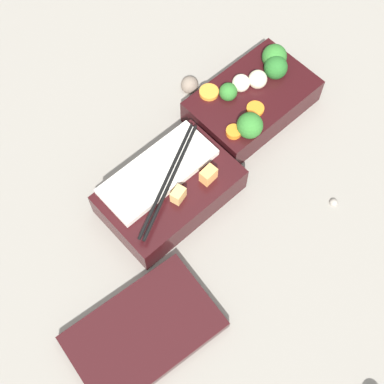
% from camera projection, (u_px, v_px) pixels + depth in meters
% --- Properties ---
extents(ground_plane, '(3.00, 3.00, 0.00)m').
position_uv_depth(ground_plane, '(210.00, 149.00, 0.89)').
color(ground_plane, gray).
extents(bento_tray_vegetable, '(0.21, 0.14, 0.08)m').
position_uv_depth(bento_tray_vegetable, '(253.00, 98.00, 0.90)').
color(bento_tray_vegetable, black).
rests_on(bento_tray_vegetable, ground_plane).
extents(bento_tray_rice, '(0.21, 0.13, 0.07)m').
position_uv_depth(bento_tray_rice, '(169.00, 189.00, 0.83)').
color(bento_tray_rice, black).
rests_on(bento_tray_rice, ground_plane).
extents(bento_lid, '(0.22, 0.15, 0.02)m').
position_uv_depth(bento_lid, '(144.00, 332.00, 0.75)').
color(bento_lid, black).
rests_on(bento_lid, ground_plane).
extents(pebble_0, '(0.03, 0.03, 0.03)m').
position_uv_depth(pebble_0, '(190.00, 85.00, 0.95)').
color(pebble_0, '#7A6B5B').
rests_on(pebble_0, ground_plane).
extents(pebble_3, '(0.01, 0.01, 0.01)m').
position_uv_depth(pebble_3, '(334.00, 202.00, 0.85)').
color(pebble_3, gray).
rests_on(pebble_3, ground_plane).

